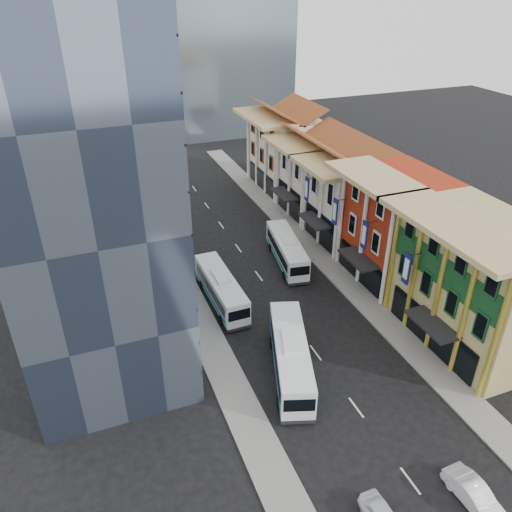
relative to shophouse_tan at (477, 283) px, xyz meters
name	(u,v)px	position (x,y,z in m)	size (l,w,h in m)	color
ground	(363,417)	(-14.00, -5.00, -6.00)	(200.00, 200.00, 0.00)	black
sidewalk_right	(326,262)	(-5.50, 17.00, -5.92)	(3.00, 90.00, 0.15)	slate
sidewalk_left	(186,291)	(-22.50, 17.00, -5.92)	(3.00, 90.00, 0.15)	slate
shophouse_tan	(477,283)	(0.00, 0.00, 0.00)	(8.00, 14.00, 12.00)	tan
shophouse_red	(397,227)	(0.00, 12.00, 0.00)	(8.00, 10.00, 12.00)	#9D2911
shophouse_cream_near	(350,202)	(0.00, 21.50, -1.00)	(8.00, 9.00, 10.00)	white
shophouse_cream_mid	(317,178)	(0.00, 30.50, -1.00)	(8.00, 9.00, 10.00)	white
shophouse_cream_far	(286,152)	(0.00, 41.00, -0.50)	(8.00, 12.00, 11.00)	white
office_tower	(81,180)	(-31.00, 14.00, 9.00)	(12.00, 26.00, 30.00)	#3C485F
office_block_far	(86,177)	(-30.00, 37.00, 1.00)	(10.00, 18.00, 14.00)	gray
bus_left_near	(291,356)	(-17.25, 1.46, -4.12)	(2.74, 11.70, 3.75)	silver
bus_left_far	(221,288)	(-19.50, 13.61, -4.28)	(2.52, 10.76, 3.45)	silver
bus_right	(287,250)	(-9.87, 18.58, -4.28)	(2.51, 10.73, 3.44)	silver
sedan_right	(475,495)	(-11.22, -13.78, -5.25)	(1.58, 4.52, 1.49)	silver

